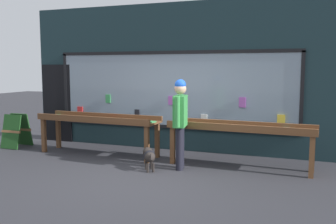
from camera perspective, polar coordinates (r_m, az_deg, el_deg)
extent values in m
plane|color=#2D2D33|center=(7.16, -4.05, -9.58)|extent=(40.00, 40.00, 0.00)
cube|color=#192D33|center=(9.11, 2.14, 5.29)|extent=(8.14, 0.20, 3.56)
cube|color=gray|center=(9.08, 0.38, 3.38)|extent=(6.02, 0.03, 1.80)
cube|color=black|center=(9.08, 0.39, 9.06)|extent=(6.10, 0.06, 0.08)
cube|color=black|center=(9.18, 0.38, -2.25)|extent=(6.10, 0.06, 0.08)
cube|color=black|center=(10.50, -15.27, 3.59)|extent=(0.08, 0.06, 1.80)
cube|color=black|center=(8.54, 19.74, 2.77)|extent=(0.08, 0.06, 1.80)
cube|color=red|center=(10.26, -13.25, 0.18)|extent=(0.15, 0.03, 0.23)
cube|color=#338C4C|center=(9.78, -9.13, 2.02)|extent=(0.13, 0.03, 0.22)
cube|color=black|center=(9.44, -4.74, -0.24)|extent=(0.12, 0.03, 0.21)
cube|color=#994CA5|center=(9.06, 0.43, 1.79)|extent=(0.12, 0.03, 0.22)
cube|color=silver|center=(8.85, 5.51, -0.94)|extent=(0.15, 0.03, 0.19)
cube|color=#994CA5|center=(8.62, 11.26, 1.46)|extent=(0.16, 0.03, 0.23)
cube|color=yellow|center=(8.57, 16.85, -1.11)|extent=(0.17, 0.03, 0.22)
cube|color=black|center=(10.72, -16.55, 1.31)|extent=(0.90, 0.04, 2.10)
cube|color=brown|center=(9.45, -18.39, -3.43)|extent=(0.09, 0.09, 0.80)
cube|color=brown|center=(7.95, -3.25, -4.97)|extent=(0.09, 0.09, 0.80)
cube|color=brown|center=(9.85, -16.36, -2.96)|extent=(0.09, 0.09, 0.80)
cube|color=brown|center=(8.42, -1.67, -4.30)|extent=(0.09, 0.09, 0.80)
cube|color=brown|center=(8.77, -10.58, -1.19)|extent=(2.97, 0.81, 0.04)
cube|color=brown|center=(8.51, -11.75, -1.06)|extent=(2.94, 0.18, 0.12)
cube|color=brown|center=(9.03, -9.49, -0.56)|extent=(2.94, 0.18, 0.12)
cube|color=#338C4C|center=(9.68, -16.68, -0.44)|extent=(0.18, 0.22, 0.02)
cube|color=orange|center=(9.21, -15.71, -0.77)|extent=(0.21, 0.22, 0.02)
cube|color=black|center=(9.08, -13.33, -0.82)|extent=(0.18, 0.22, 0.02)
cube|color=#5999A5|center=(8.79, -11.67, -0.98)|extent=(0.19, 0.22, 0.03)
cube|color=red|center=(8.74, -8.93, -0.99)|extent=(0.18, 0.24, 0.02)
cube|color=red|center=(8.31, -8.18, -1.39)|extent=(0.15, 0.23, 0.02)
cube|color=orange|center=(8.21, -5.70, -1.45)|extent=(0.19, 0.24, 0.02)
cube|color=#338C4C|center=(8.10, -2.59, -1.51)|extent=(0.20, 0.22, 0.02)
cube|color=brown|center=(7.90, 0.71, -5.10)|extent=(0.09, 0.09, 0.78)
cube|color=brown|center=(7.35, 21.05, -6.45)|extent=(0.09, 0.09, 0.78)
cube|color=brown|center=(8.30, 1.84, -4.53)|extent=(0.09, 0.09, 0.78)
cube|color=brown|center=(7.78, 21.15, -5.75)|extent=(0.09, 0.09, 0.78)
cube|color=brown|center=(7.64, 10.91, -2.51)|extent=(2.96, 0.71, 0.04)
cube|color=brown|center=(7.37, 10.49, -2.36)|extent=(2.94, 0.18, 0.12)
cube|color=brown|center=(7.89, 11.32, -1.79)|extent=(2.94, 0.18, 0.12)
cube|color=#5999A5|center=(7.93, 1.36, -1.79)|extent=(0.17, 0.21, 0.03)
cube|color=silver|center=(7.75, 4.49, -2.08)|extent=(0.18, 0.24, 0.02)
cube|color=#2659B2|center=(7.75, 7.59, -2.04)|extent=(0.15, 0.21, 0.03)
cube|color=#2659B2|center=(7.68, 10.89, -2.20)|extent=(0.14, 0.19, 0.03)
cube|color=#5999A5|center=(7.41, 14.14, -2.59)|extent=(0.16, 0.23, 0.03)
cube|color=#5999A5|center=(7.67, 17.58, -2.41)|extent=(0.17, 0.21, 0.03)
cube|color=red|center=(7.35, 20.83, -2.92)|extent=(0.17, 0.22, 0.03)
cylinder|color=black|center=(7.38, 1.75, -5.62)|extent=(0.14, 0.14, 0.86)
cylinder|color=black|center=(7.54, 1.97, -5.35)|extent=(0.14, 0.14, 0.86)
cube|color=#338C3F|center=(7.34, 1.88, 0.15)|extent=(0.29, 0.51, 0.61)
cylinder|color=#338C3F|center=(7.04, 1.48, -0.01)|extent=(0.09, 0.09, 0.58)
cylinder|color=#338C3F|center=(7.64, 2.25, 0.52)|extent=(0.09, 0.09, 0.58)
sphere|color=tan|center=(7.30, 1.89, 3.60)|extent=(0.23, 0.23, 0.23)
sphere|color=blue|center=(7.30, 1.90, 4.15)|extent=(0.22, 0.22, 0.22)
ellipsoid|color=black|center=(7.37, -2.84, -6.81)|extent=(0.37, 0.41, 0.22)
ellipsoid|color=black|center=(7.36, -2.84, -6.73)|extent=(0.31, 0.30, 0.23)
sphere|color=black|center=(7.56, -3.12, -6.12)|extent=(0.20, 0.20, 0.20)
cylinder|color=black|center=(7.17, -2.56, -6.92)|extent=(0.08, 0.09, 0.12)
cylinder|color=black|center=(7.52, -2.55, -8.08)|extent=(0.04, 0.04, 0.18)
cylinder|color=black|center=(7.50, -3.38, -8.12)|extent=(0.04, 0.04, 0.18)
cylinder|color=black|center=(7.33, -2.26, -8.48)|extent=(0.04, 0.04, 0.18)
cylinder|color=black|center=(7.31, -3.12, -8.52)|extent=(0.04, 0.04, 0.18)
cube|color=#193F19|center=(10.12, -22.82, -2.78)|extent=(0.52, 0.22, 0.84)
cube|color=brown|center=(10.12, -22.82, -2.78)|extent=(0.56, 0.05, 0.07)
cube|color=#193F19|center=(10.41, -21.37, -2.47)|extent=(0.52, 0.22, 0.84)
cube|color=brown|center=(10.41, -21.37, -2.47)|extent=(0.56, 0.05, 0.07)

